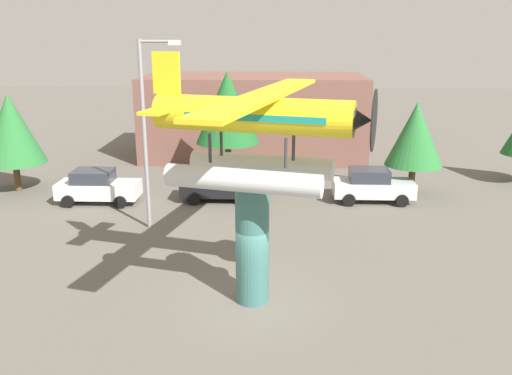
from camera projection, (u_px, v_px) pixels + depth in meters
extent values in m
plane|color=#605B54|center=(252.00, 300.00, 18.16)|extent=(140.00, 140.00, 0.00)
cylinder|color=#386B66|center=(252.00, 243.00, 17.59)|extent=(1.10, 1.10, 4.08)
cylinder|color=silver|center=(242.00, 180.00, 16.00)|extent=(4.82, 1.87, 0.70)
cylinder|color=#333338|center=(286.00, 153.00, 15.91)|extent=(0.12, 0.12, 0.90)
cylinder|color=#333338|center=(210.00, 148.00, 16.57)|extent=(0.12, 0.12, 0.90)
cylinder|color=silver|center=(261.00, 165.00, 17.84)|extent=(4.82, 1.87, 0.70)
cylinder|color=#333338|center=(293.00, 146.00, 16.83)|extent=(0.12, 0.12, 0.90)
cylinder|color=#333338|center=(221.00, 142.00, 17.49)|extent=(0.12, 0.12, 0.90)
cylinder|color=yellow|center=(252.00, 115.00, 16.42)|extent=(6.28, 2.60, 1.10)
cube|color=teal|center=(258.00, 115.00, 16.37)|extent=(4.49, 2.18, 0.20)
cone|color=#262628|center=(360.00, 120.00, 15.52)|extent=(0.90, 1.03, 0.88)
cylinder|color=black|center=(374.00, 121.00, 15.41)|extent=(0.49, 1.75, 1.80)
cube|color=yellow|center=(265.00, 95.00, 16.14)|extent=(3.64, 10.35, 0.12)
cube|color=yellow|center=(168.00, 108.00, 17.17)|extent=(1.37, 2.89, 0.10)
cube|color=yellow|center=(166.00, 73.00, 16.86)|extent=(0.90, 0.34, 1.30)
cube|color=white|center=(99.00, 189.00, 28.23)|extent=(4.20, 1.70, 0.80)
cube|color=#2D333D|center=(93.00, 176.00, 28.04)|extent=(2.00, 1.56, 0.64)
cylinder|color=black|center=(120.00, 202.00, 27.42)|extent=(0.64, 0.22, 0.64)
cylinder|color=black|center=(130.00, 192.00, 29.15)|extent=(0.64, 0.22, 0.64)
cylinder|color=black|center=(68.00, 202.00, 27.53)|extent=(0.64, 0.22, 0.64)
cylinder|color=black|center=(80.00, 191.00, 29.26)|extent=(0.64, 0.22, 0.64)
cube|color=black|center=(221.00, 187.00, 28.62)|extent=(4.20, 1.70, 0.80)
cube|color=#2D333D|center=(216.00, 174.00, 28.43)|extent=(2.00, 1.56, 0.64)
cylinder|color=black|center=(245.00, 200.00, 27.82)|extent=(0.64, 0.22, 0.64)
cylinder|color=black|center=(247.00, 190.00, 29.55)|extent=(0.64, 0.22, 0.64)
cylinder|color=black|center=(193.00, 199.00, 27.93)|extent=(0.64, 0.22, 0.64)
cylinder|color=black|center=(198.00, 189.00, 29.65)|extent=(0.64, 0.22, 0.64)
cube|color=silver|center=(373.00, 188.00, 28.45)|extent=(4.20, 1.70, 0.80)
cube|color=#2D333D|center=(369.00, 175.00, 28.26)|extent=(2.00, 1.56, 0.64)
cylinder|color=black|center=(402.00, 201.00, 27.65)|extent=(0.64, 0.22, 0.64)
cylinder|color=black|center=(395.00, 191.00, 29.37)|extent=(0.64, 0.22, 0.64)
cylinder|color=black|center=(349.00, 200.00, 27.75)|extent=(0.64, 0.22, 0.64)
cylinder|color=black|center=(345.00, 190.00, 29.48)|extent=(0.64, 0.22, 0.64)
cylinder|color=gray|center=(145.00, 138.00, 23.69)|extent=(0.18, 0.18, 8.37)
cylinder|color=gray|center=(158.00, 41.00, 22.52)|extent=(1.60, 0.12, 0.12)
cube|color=silver|center=(175.00, 43.00, 22.50)|extent=(0.50, 0.28, 0.20)
cube|color=brown|center=(254.00, 116.00, 38.51)|extent=(15.33, 7.53, 5.70)
cylinder|color=brown|center=(17.00, 177.00, 30.33)|extent=(0.36, 0.36, 1.61)
cone|color=#287033|center=(11.00, 129.00, 29.57)|extent=(3.46, 3.46, 3.84)
cylinder|color=brown|center=(228.00, 163.00, 31.78)|extent=(0.36, 0.36, 2.43)
cone|color=#1E6028|center=(227.00, 107.00, 30.87)|extent=(3.68, 3.68, 4.09)
cylinder|color=brown|center=(411.00, 180.00, 29.51)|extent=(0.36, 0.36, 1.69)
cone|color=#287033|center=(415.00, 134.00, 28.80)|extent=(3.07, 3.07, 3.41)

